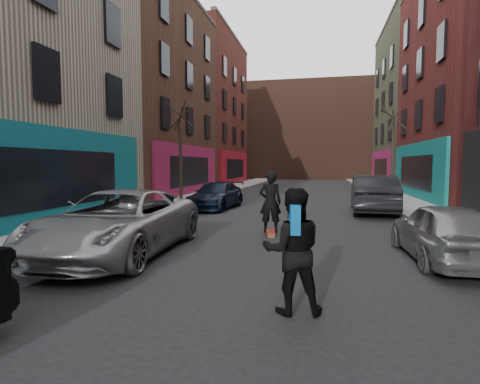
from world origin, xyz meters
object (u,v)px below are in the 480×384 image
at_px(parked_left_far, 119,222).
at_px(parked_left_end, 216,195).
at_px(skateboard, 270,234).
at_px(pedestrian, 293,250).
at_px(skateboarder, 270,202).
at_px(parked_right_end, 373,194).
at_px(parked_right_far, 445,232).
at_px(tree_right_far, 393,144).
at_px(tree_left_far, 180,143).

xyz_separation_m(parked_left_far, parked_left_end, (-0.24, 9.49, -0.13)).
xyz_separation_m(skateboard, pedestrian, (1.12, -5.88, 0.89)).
bearing_deg(parked_left_end, skateboarder, -56.06).
bearing_deg(parked_right_end, parked_left_end, 2.91).
bearing_deg(parked_left_end, parked_right_far, -42.96).
relative_size(tree_right_far, parked_left_far, 1.21).
height_order(skateboard, pedestrian, pedestrian).
bearing_deg(parked_left_far, tree_left_far, 102.10).
xyz_separation_m(parked_right_end, skateboard, (-3.83, -6.41, -0.80)).
relative_size(tree_left_far, parked_right_far, 1.61).
height_order(tree_left_far, parked_right_far, tree_left_far).
bearing_deg(parked_left_far, tree_right_far, 60.23).
distance_m(tree_left_far, pedestrian, 16.63).
bearing_deg(skateboard, parked_right_end, 45.92).
height_order(parked_right_far, skateboarder, skateboarder).
bearing_deg(parked_left_end, parked_right_end, 5.03).
distance_m(parked_left_end, skateboarder, 7.32).
distance_m(parked_right_far, pedestrian, 4.82).
distance_m(parked_left_end, pedestrian, 13.13).
bearing_deg(parked_right_end, skateboard, 61.89).
relative_size(parked_left_end, parked_right_far, 1.11).
bearing_deg(skateboarder, tree_right_far, -125.57).
bearing_deg(pedestrian, tree_right_far, -114.27).
relative_size(tree_right_far, skateboarder, 3.62).
bearing_deg(parked_right_far, skateboarder, -30.23).
bearing_deg(pedestrian, parked_left_end, -79.93).
distance_m(tree_left_far, skateboard, 11.32).
xyz_separation_m(skateboard, skateboarder, (0.00, 0.00, 0.99)).
relative_size(tree_right_far, parked_right_far, 1.69).
xyz_separation_m(tree_left_far, parked_left_end, (2.76, -2.40, -2.73)).
bearing_deg(tree_left_far, parked_right_far, -46.21).
distance_m(tree_right_far, skateboarder, 16.19).
relative_size(parked_right_far, pedestrian, 2.16).
distance_m(parked_right_end, pedestrian, 12.58).
distance_m(parked_left_far, skateboarder, 4.55).
bearing_deg(tree_left_far, skateboard, -54.32).
distance_m(parked_right_far, skateboard, 4.84).
bearing_deg(parked_right_end, skateboarder, 61.89).
bearing_deg(tree_right_far, parked_right_end, -105.06).
bearing_deg(skateboard, tree_right_far, 54.43).
bearing_deg(tree_left_far, parked_right_end, -13.22).
bearing_deg(parked_right_far, parked_left_far, 4.02).
height_order(tree_right_far, parked_left_far, tree_right_far).
xyz_separation_m(parked_left_end, skateboard, (3.55, -6.39, -0.60)).
height_order(tree_right_far, pedestrian, tree_right_far).
xyz_separation_m(parked_left_far, skateboarder, (3.31, 3.10, 0.26)).
relative_size(parked_left_far, pedestrian, 3.02).
distance_m(skateboard, pedestrian, 6.05).
distance_m(tree_right_far, parked_right_far, 17.35).
relative_size(tree_left_far, parked_right_end, 1.26).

